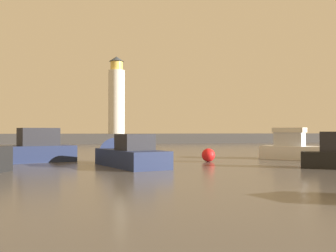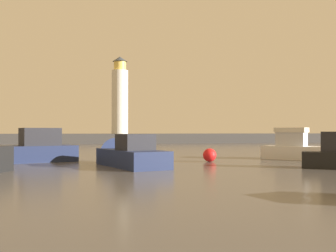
{
  "view_description": "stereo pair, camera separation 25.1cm",
  "coord_description": "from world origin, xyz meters",
  "px_view_note": "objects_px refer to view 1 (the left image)",
  "views": [
    {
      "loc": [
        -4.42,
        -1.54,
        2.2
      ],
      "look_at": [
        -0.41,
        19.38,
        2.47
      ],
      "focal_mm": 42.75,
      "sensor_mm": 36.0,
      "label": 1
    },
    {
      "loc": [
        -4.18,
        -1.58,
        2.2
      ],
      "look_at": [
        -0.41,
        19.38,
        2.47
      ],
      "focal_mm": 42.75,
      "sensor_mm": 36.0,
      "label": 2
    }
  ],
  "objects_px": {
    "motorboat_0": "(307,149)",
    "motorboat_5": "(122,155)",
    "mooring_buoy": "(208,155)",
    "motorboat_3": "(9,151)",
    "lighthouse": "(116,97)"
  },
  "relations": [
    {
      "from": "motorboat_0",
      "to": "motorboat_5",
      "type": "relative_size",
      "value": 0.74
    },
    {
      "from": "lighthouse",
      "to": "mooring_buoy",
      "type": "xyz_separation_m",
      "value": [
        3.77,
        -45.09,
        -7.87
      ]
    },
    {
      "from": "motorboat_0",
      "to": "mooring_buoy",
      "type": "distance_m",
      "value": 8.04
    },
    {
      "from": "motorboat_0",
      "to": "mooring_buoy",
      "type": "relative_size",
      "value": 6.51
    },
    {
      "from": "motorboat_0",
      "to": "mooring_buoy",
      "type": "height_order",
      "value": "motorboat_0"
    },
    {
      "from": "motorboat_5",
      "to": "mooring_buoy",
      "type": "height_order",
      "value": "motorboat_5"
    },
    {
      "from": "motorboat_3",
      "to": "mooring_buoy",
      "type": "height_order",
      "value": "motorboat_3"
    },
    {
      "from": "motorboat_5",
      "to": "motorboat_0",
      "type": "bearing_deg",
      "value": 7.92
    },
    {
      "from": "lighthouse",
      "to": "motorboat_3",
      "type": "distance_m",
      "value": 45.26
    },
    {
      "from": "motorboat_0",
      "to": "motorboat_3",
      "type": "relative_size",
      "value": 0.73
    },
    {
      "from": "motorboat_3",
      "to": "lighthouse",
      "type": "bearing_deg",
      "value": 77.01
    },
    {
      "from": "motorboat_0",
      "to": "motorboat_5",
      "type": "xyz_separation_m",
      "value": [
        -14.26,
        -1.98,
        -0.13
      ]
    },
    {
      "from": "mooring_buoy",
      "to": "motorboat_0",
      "type": "bearing_deg",
      "value": 3.55
    },
    {
      "from": "motorboat_0",
      "to": "motorboat_5",
      "type": "height_order",
      "value": "motorboat_0"
    },
    {
      "from": "motorboat_3",
      "to": "mooring_buoy",
      "type": "xyz_separation_m",
      "value": [
        13.8,
        -1.6,
        -0.32
      ]
    }
  ]
}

